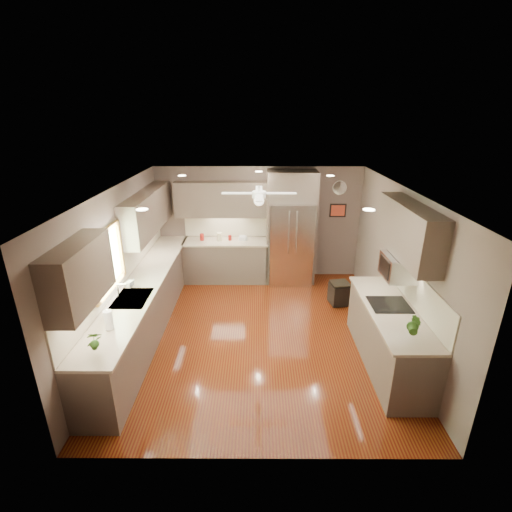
{
  "coord_description": "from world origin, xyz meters",
  "views": [
    {
      "loc": [
        -0.03,
        -5.5,
        3.58
      ],
      "look_at": [
        -0.05,
        0.6,
        1.2
      ],
      "focal_mm": 26.0,
      "sensor_mm": 36.0,
      "label": 1
    }
  ],
  "objects_px": {
    "bowl": "(243,240)",
    "paper_towel": "(109,320)",
    "potted_plant_left": "(93,340)",
    "potted_plant_right": "(415,326)",
    "canister_a": "(202,237)",
    "microwave": "(399,267)",
    "canister_c": "(220,237)",
    "refrigerator": "(291,230)",
    "canister_d": "(230,238)",
    "stool": "(339,293)",
    "soap_bottle": "(130,283)"
  },
  "relations": [
    {
      "from": "potted_plant_right",
      "to": "refrigerator",
      "type": "distance_m",
      "value": 3.89
    },
    {
      "from": "potted_plant_right",
      "to": "stool",
      "type": "xyz_separation_m",
      "value": [
        -0.33,
        2.58,
        -0.87
      ]
    },
    {
      "from": "canister_c",
      "to": "bowl",
      "type": "bearing_deg",
      "value": -0.09
    },
    {
      "from": "bowl",
      "to": "paper_towel",
      "type": "distance_m",
      "value": 3.9
    },
    {
      "from": "canister_c",
      "to": "microwave",
      "type": "bearing_deg",
      "value": -43.61
    },
    {
      "from": "refrigerator",
      "to": "paper_towel",
      "type": "bearing_deg",
      "value": -126.84
    },
    {
      "from": "canister_c",
      "to": "canister_d",
      "type": "bearing_deg",
      "value": 5.88
    },
    {
      "from": "refrigerator",
      "to": "canister_a",
      "type": "bearing_deg",
      "value": 178.81
    },
    {
      "from": "soap_bottle",
      "to": "paper_towel",
      "type": "bearing_deg",
      "value": -84.65
    },
    {
      "from": "canister_d",
      "to": "microwave",
      "type": "bearing_deg",
      "value": -46.18
    },
    {
      "from": "canister_a",
      "to": "potted_plant_right",
      "type": "xyz_separation_m",
      "value": [
        3.17,
        -3.73,
        0.08
      ]
    },
    {
      "from": "bowl",
      "to": "refrigerator",
      "type": "height_order",
      "value": "refrigerator"
    },
    {
      "from": "potted_plant_right",
      "to": "paper_towel",
      "type": "bearing_deg",
      "value": 177.52
    },
    {
      "from": "stool",
      "to": "bowl",
      "type": "bearing_deg",
      "value": 149.28
    },
    {
      "from": "microwave",
      "to": "potted_plant_left",
      "type": "bearing_deg",
      "value": -161.7
    },
    {
      "from": "potted_plant_right",
      "to": "microwave",
      "type": "relative_size",
      "value": 0.6
    },
    {
      "from": "potted_plant_left",
      "to": "canister_d",
      "type": "bearing_deg",
      "value": 72.2
    },
    {
      "from": "canister_a",
      "to": "bowl",
      "type": "height_order",
      "value": "canister_a"
    },
    {
      "from": "soap_bottle",
      "to": "microwave",
      "type": "relative_size",
      "value": 0.35
    },
    {
      "from": "refrigerator",
      "to": "paper_towel",
      "type": "xyz_separation_m",
      "value": [
        -2.64,
        -3.53,
        -0.11
      ]
    },
    {
      "from": "canister_a",
      "to": "canister_d",
      "type": "relative_size",
      "value": 1.28
    },
    {
      "from": "stool",
      "to": "potted_plant_left",
      "type": "bearing_deg",
      "value": -140.59
    },
    {
      "from": "canister_c",
      "to": "microwave",
      "type": "relative_size",
      "value": 0.33
    },
    {
      "from": "potted_plant_right",
      "to": "canister_d",
      "type": "bearing_deg",
      "value": 124.27
    },
    {
      "from": "canister_d",
      "to": "microwave",
      "type": "xyz_separation_m",
      "value": [
        2.65,
        -2.77,
        0.48
      ]
    },
    {
      "from": "potted_plant_left",
      "to": "refrigerator",
      "type": "height_order",
      "value": "refrigerator"
    },
    {
      "from": "bowl",
      "to": "paper_towel",
      "type": "relative_size",
      "value": 0.72
    },
    {
      "from": "canister_c",
      "to": "soap_bottle",
      "type": "height_order",
      "value": "soap_bottle"
    },
    {
      "from": "potted_plant_left",
      "to": "stool",
      "type": "relative_size",
      "value": 0.74
    },
    {
      "from": "canister_c",
      "to": "bowl",
      "type": "relative_size",
      "value": 0.89
    },
    {
      "from": "potted_plant_right",
      "to": "bowl",
      "type": "xyz_separation_m",
      "value": [
        -2.27,
        3.73,
        -0.14
      ]
    },
    {
      "from": "potted_plant_left",
      "to": "bowl",
      "type": "distance_m",
      "value": 4.36
    },
    {
      "from": "potted_plant_left",
      "to": "potted_plant_right",
      "type": "height_order",
      "value": "same"
    },
    {
      "from": "canister_c",
      "to": "refrigerator",
      "type": "relative_size",
      "value": 0.07
    },
    {
      "from": "potted_plant_left",
      "to": "potted_plant_right",
      "type": "relative_size",
      "value": 1.0
    },
    {
      "from": "canister_d",
      "to": "stool",
      "type": "bearing_deg",
      "value": -27.84
    },
    {
      "from": "canister_a",
      "to": "bowl",
      "type": "xyz_separation_m",
      "value": [
        0.9,
        -0.01,
        -0.06
      ]
    },
    {
      "from": "canister_d",
      "to": "paper_towel",
      "type": "relative_size",
      "value": 0.41
    },
    {
      "from": "soap_bottle",
      "to": "paper_towel",
      "type": "xyz_separation_m",
      "value": [
        0.11,
        -1.19,
        0.04
      ]
    },
    {
      "from": "microwave",
      "to": "paper_towel",
      "type": "height_order",
      "value": "microwave"
    },
    {
      "from": "canister_d",
      "to": "stool",
      "type": "height_order",
      "value": "canister_d"
    },
    {
      "from": "stool",
      "to": "paper_towel",
      "type": "relative_size",
      "value": 1.61
    },
    {
      "from": "canister_a",
      "to": "potted_plant_left",
      "type": "distance_m",
      "value": 4.12
    },
    {
      "from": "refrigerator",
      "to": "paper_towel",
      "type": "relative_size",
      "value": 8.81
    },
    {
      "from": "canister_a",
      "to": "microwave",
      "type": "height_order",
      "value": "microwave"
    },
    {
      "from": "refrigerator",
      "to": "canister_c",
      "type": "bearing_deg",
      "value": 178.72
    },
    {
      "from": "bowl",
      "to": "stool",
      "type": "bearing_deg",
      "value": -30.72
    },
    {
      "from": "soap_bottle",
      "to": "stool",
      "type": "height_order",
      "value": "soap_bottle"
    },
    {
      "from": "canister_a",
      "to": "bowl",
      "type": "distance_m",
      "value": 0.9
    },
    {
      "from": "canister_d",
      "to": "canister_c",
      "type": "bearing_deg",
      "value": -174.12
    }
  ]
}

